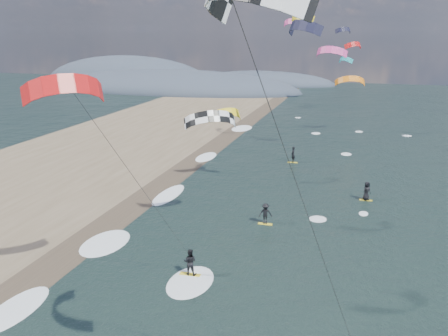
# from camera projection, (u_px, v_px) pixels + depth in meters

# --- Properties ---
(wet_sand_strip) EXTENTS (3.00, 240.00, 0.00)m
(wet_sand_strip) POSITION_uv_depth(u_px,v_px,m) (43.00, 272.00, 30.62)
(wet_sand_strip) COLOR #382D23
(wet_sand_strip) RESTS_ON ground
(coastal_hills) EXTENTS (80.00, 41.00, 15.00)m
(coastal_hills) POSITION_uv_depth(u_px,v_px,m) (165.00, 86.00, 129.94)
(coastal_hills) COLOR #3D4756
(coastal_hills) RESTS_ON ground
(kitesurfer_near_a) EXTENTS (7.52, 9.19, 16.53)m
(kitesurfer_near_a) POSITION_uv_depth(u_px,v_px,m) (270.00, 117.00, 13.43)
(kitesurfer_near_a) COLOR yellow
(kitesurfer_near_a) RESTS_ON ground
(kitesurfer_near_b) EXTENTS (6.99, 9.14, 13.15)m
(kitesurfer_near_b) POSITION_uv_depth(u_px,v_px,m) (113.00, 155.00, 24.73)
(kitesurfer_near_b) COLOR yellow
(kitesurfer_near_b) RESTS_ON ground
(far_kitesurfers) EXTENTS (9.17, 19.64, 1.82)m
(far_kitesurfers) POSITION_uv_depth(u_px,v_px,m) (304.00, 190.00, 43.48)
(far_kitesurfers) COLOR yellow
(far_kitesurfers) RESTS_ON ground
(bg_kite_field) EXTENTS (13.76, 73.07, 10.20)m
(bg_kite_field) POSITION_uv_depth(u_px,v_px,m) (317.00, 52.00, 62.62)
(bg_kite_field) COLOR black
(bg_kite_field) RESTS_ON ground
(shoreline_surf) EXTENTS (2.40, 79.40, 0.11)m
(shoreline_surf) POSITION_uv_depth(u_px,v_px,m) (100.00, 244.00, 34.69)
(shoreline_surf) COLOR white
(shoreline_surf) RESTS_ON ground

